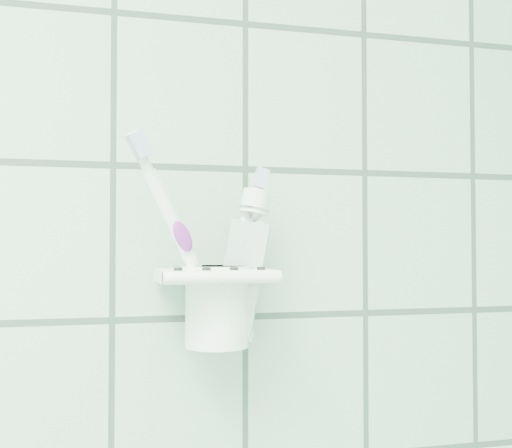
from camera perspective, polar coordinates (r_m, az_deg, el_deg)
holder_bracket at (r=0.64m, az=-3.77°, el=-4.71°), size 0.11×0.10×0.03m
cup at (r=0.65m, az=-3.50°, el=-6.95°), size 0.07×0.07×0.08m
toothbrush_pink at (r=0.65m, az=-2.48°, el=-0.18°), size 0.10×0.04×0.22m
toothbrush_blue at (r=0.65m, az=-2.73°, el=-1.60°), size 0.07×0.07×0.19m
toothbrush_orange at (r=0.65m, az=-4.20°, el=-2.03°), size 0.06×0.02×0.18m
toothpaste_tube at (r=0.65m, az=-2.23°, el=-2.40°), size 0.06×0.04×0.16m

